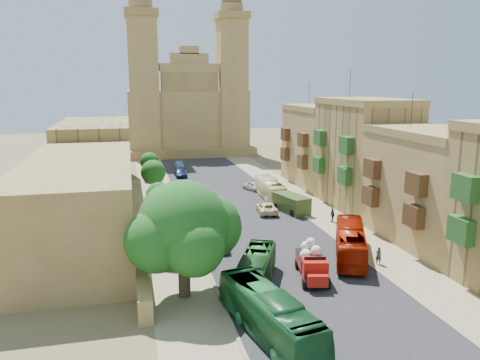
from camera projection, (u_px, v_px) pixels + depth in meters
name	position (u px, v px, depth m)	size (l,w,h in m)	color
ground	(324.00, 307.00, 33.43)	(260.00, 260.00, 0.00)	brown
road_surface	(233.00, 203.00, 62.00)	(14.00, 140.00, 0.01)	black
sidewalk_east	(300.00, 199.00, 64.16)	(5.00, 140.00, 0.01)	#837656
sidewalk_west	(161.00, 208.00, 59.85)	(5.00, 140.00, 0.01)	#837656
kerb_east	(283.00, 200.00, 63.58)	(0.25, 140.00, 0.12)	#837656
kerb_west	(180.00, 206.00, 60.41)	(0.25, 140.00, 0.12)	#837656
townhouse_b	(431.00, 186.00, 46.37)	(9.00, 14.00, 14.90)	olive
townhouse_c	(364.00, 153.00, 59.45)	(9.00, 14.00, 17.40)	olive
townhouse_d	(320.00, 145.00, 72.94)	(9.00, 14.00, 15.90)	olive
west_wall	(138.00, 225.00, 49.46)	(1.00, 40.00, 1.80)	olive
west_building_low	(80.00, 203.00, 45.64)	(10.00, 28.00, 8.40)	olive
west_building_mid	(96.00, 155.00, 70.24)	(10.00, 22.00, 10.00)	olive
church	(187.00, 111.00, 106.37)	(28.00, 22.50, 36.30)	olive
ficus_tree	(184.00, 229.00, 34.04)	(8.87, 8.16, 8.87)	#3C2C1E
street_tree_a	(168.00, 224.00, 41.93)	(3.19, 3.19, 4.90)	#3C2C1E
street_tree_b	(159.00, 195.00, 53.40)	(3.00, 3.00, 4.62)	#3C2C1E
street_tree_c	(153.00, 172.00, 64.73)	(3.43, 3.43, 5.28)	#3C2C1E
street_tree_d	(149.00, 162.00, 76.25)	(3.00, 3.00, 4.61)	#3C2C1E
red_truck	(312.00, 262.00, 38.08)	(3.12, 5.69, 3.16)	#AC150D
olive_pickup	(291.00, 204.00, 57.69)	(3.55, 5.65, 2.16)	#31461A
bus_green_south	(269.00, 314.00, 29.32)	(2.47, 10.54, 2.93)	#175528
bus_green_north	(254.00, 272.00, 36.18)	(2.23, 9.53, 2.66)	#1E5623
bus_red_east	(350.00, 242.00, 42.67)	(2.43, 10.38, 2.89)	#981503
bus_cream_east	(270.00, 189.00, 64.55)	(2.26, 9.68, 2.70)	#FCE7B2
car_blue_a	(220.00, 242.00, 44.86)	(1.63, 4.05, 1.38)	blue
car_white_a	(201.00, 193.00, 65.33)	(1.28, 3.67, 1.21)	silver
car_cream	(267.00, 208.00, 57.39)	(2.23, 4.83, 1.34)	beige
car_dkblue	(181.00, 173.00, 79.57)	(1.89, 4.64, 1.35)	#0F193F
car_white_b	(253.00, 186.00, 69.63)	(1.55, 3.86, 1.31)	silver
car_blue_b	(179.00, 165.00, 88.10)	(1.25, 3.59, 1.18)	teal
pedestrian_a	(378.00, 256.00, 41.12)	(0.58, 0.38, 1.58)	#2B292E
pedestrian_c	(332.00, 215.00, 53.63)	(0.95, 0.40, 1.62)	#2A2A2E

